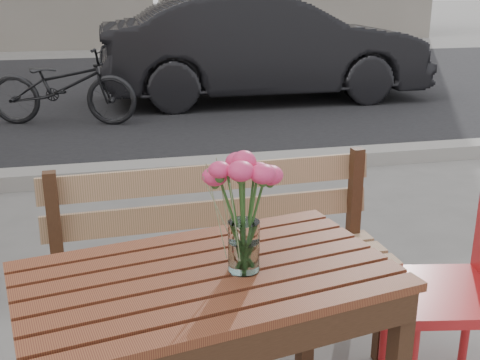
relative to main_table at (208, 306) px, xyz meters
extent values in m
cube|color=black|center=(-0.02, 7.03, -0.57)|extent=(30.00, 8.00, 0.00)
cube|color=gray|center=(-0.02, 3.03, -0.51)|extent=(30.00, 0.25, 0.12)
cube|color=#552216|center=(0.00, 0.00, 0.10)|extent=(1.21, 0.84, 0.03)
cube|color=#331D11|center=(0.45, 0.37, -0.24)|extent=(0.06, 0.06, 0.66)
cube|color=olive|center=(0.15, 0.50, -0.14)|extent=(1.38, 0.42, 0.03)
cube|color=olive|center=(0.14, 0.70, 0.09)|extent=(1.37, 0.08, 0.37)
cube|color=#331D11|center=(0.78, 0.37, -0.35)|extent=(0.05, 0.05, 0.45)
cube|color=#331D11|center=(-0.48, 0.63, -0.16)|extent=(0.05, 0.05, 0.83)
cube|color=#331D11|center=(0.77, 0.68, -0.16)|extent=(0.05, 0.05, 0.83)
cube|color=#B31C1F|center=(0.90, 0.14, -0.15)|extent=(0.48, 0.48, 0.04)
cylinder|color=#B31C1F|center=(0.77, 0.33, -0.37)|extent=(0.04, 0.04, 0.40)
cylinder|color=#B31C1F|center=(1.10, 0.27, -0.37)|extent=(0.04, 0.04, 0.40)
cylinder|color=white|center=(0.11, -0.01, 0.19)|extent=(0.09, 0.09, 0.16)
cylinder|color=#2F5E26|center=(0.11, -0.01, 0.27)|extent=(0.06, 0.06, 0.31)
imported|color=black|center=(1.80, 6.01, 0.11)|extent=(4.15, 1.46, 1.36)
imported|color=black|center=(-0.68, 5.12, -0.15)|extent=(1.68, 0.95, 0.84)
camera|label=1|loc=(-0.27, -1.58, 0.94)|focal=45.00mm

